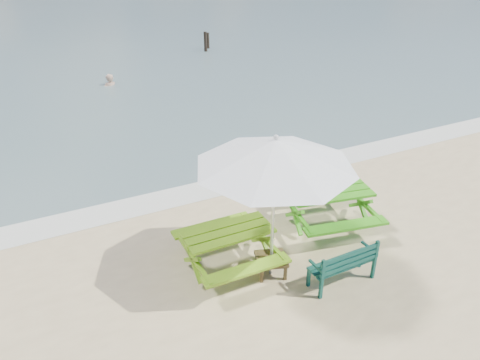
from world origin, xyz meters
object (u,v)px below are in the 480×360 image
park_bench (341,271)px  swimmer (111,94)px  picnic_table_right (328,209)px  patio_umbrella (275,153)px  side_table (271,265)px  picnic_table_left (228,249)px  beer_bottle (332,194)px

park_bench → swimmer: (-0.91, 14.27, -0.64)m
picnic_table_right → patio_umbrella: size_ratio=0.65×
park_bench → side_table: size_ratio=1.85×
picnic_table_right → patio_umbrella: (-1.90, -0.88, 2.05)m
park_bench → swimmer: park_bench is taller
side_table → patio_umbrella: size_ratio=0.20×
park_bench → side_table: (-1.01, 0.77, -0.05)m
side_table → swimmer: swimmer is taller
picnic_table_right → side_table: picnic_table_right is taller
park_bench → side_table: bearing=142.7°
picnic_table_left → picnic_table_right: (2.50, 0.31, 0.02)m
picnic_table_right → beer_bottle: bearing=-118.4°
beer_bottle → swimmer: size_ratio=0.15×
park_bench → patio_umbrella: size_ratio=0.37×
picnic_table_right → swimmer: bearing=98.1°
picnic_table_left → park_bench: size_ratio=1.45×
picnic_table_left → picnic_table_right: bearing=7.2°
park_bench → beer_bottle: bearing=61.5°
picnic_table_left → swimmer: bearing=86.9°
beer_bottle → patio_umbrella: bearing=-160.8°
picnic_table_right → side_table: (-1.90, -0.88, -0.22)m
patio_umbrella → picnic_table_right: bearing=24.7°
picnic_table_left → swimmer: 12.98m
park_bench → swimmer: 14.32m
side_table → picnic_table_right: bearing=24.7°
picnic_table_right → swimmer: picnic_table_right is taller
picnic_table_right → patio_umbrella: 2.93m
side_table → patio_umbrella: patio_umbrella is taller
park_bench → beer_bottle: 1.71m
picnic_table_left → beer_bottle: size_ratio=7.02×
swimmer → picnic_table_right: bearing=-81.9°
picnic_table_left → patio_umbrella: bearing=-43.0°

